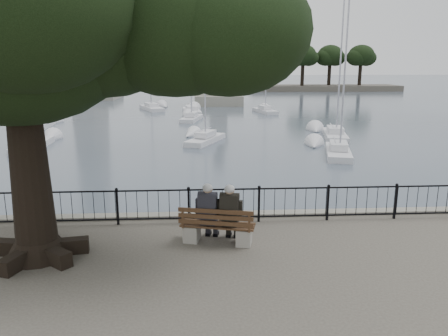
{
  "coord_description": "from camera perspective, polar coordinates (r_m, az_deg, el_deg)",
  "views": [
    {
      "loc": [
        -0.69,
        -9.3,
        4.44
      ],
      "look_at": [
        0.0,
        2.5,
        1.6
      ],
      "focal_mm": 35.0,
      "sensor_mm": 36.0,
      "label": 1
    }
  ],
  "objects": [
    {
      "name": "person_right",
      "position": [
        11.01,
        0.84,
        -6.22
      ],
      "size": [
        0.56,
        0.84,
        1.57
      ],
      "color": "black",
      "rests_on": "ground"
    },
    {
      "name": "lighthouse",
      "position": [
        73.65,
        -17.83,
        17.94
      ],
      "size": [
        9.22,
        9.22,
        28.47
      ],
      "color": "slate",
      "rests_on": "ground"
    },
    {
      "name": "sailboat_a",
      "position": [
        31.4,
        -23.72,
        2.92
      ],
      "size": [
        1.63,
        5.21,
        9.07
      ],
      "color": "silver",
      "rests_on": "ground"
    },
    {
      "name": "sailboat_c",
      "position": [
        27.37,
        14.71,
        2.28
      ],
      "size": [
        2.57,
        5.11,
        10.32
      ],
      "color": "silver",
      "rests_on": "ground"
    },
    {
      "name": "lion_monument",
      "position": [
        59.37,
        -0.76,
        10.51
      ],
      "size": [
        6.29,
        6.29,
        9.21
      ],
      "color": "slate",
      "rests_on": "ground"
    },
    {
      "name": "sailboat_d",
      "position": [
        33.84,
        14.29,
        4.36
      ],
      "size": [
        2.54,
        5.55,
        10.1
      ],
      "color": "silver",
      "rests_on": "ground"
    },
    {
      "name": "sailboat_e",
      "position": [
        40.98,
        -23.06,
        5.3
      ],
      "size": [
        1.89,
        5.55,
        11.98
      ],
      "color": "silver",
      "rests_on": "ground"
    },
    {
      "name": "railing",
      "position": [
        12.44,
        0.0,
        -4.67
      ],
      "size": [
        22.06,
        0.06,
        1.0
      ],
      "color": "black",
      "rests_on": "ground"
    },
    {
      "name": "tree",
      "position": [
        10.43,
        -21.43,
        18.36
      ],
      "size": [
        10.2,
        7.13,
        8.33
      ],
      "color": "black",
      "rests_on": "ground"
    },
    {
      "name": "sailboat_i",
      "position": [
        49.31,
        -4.25,
        7.55
      ],
      "size": [
        2.26,
        6.11,
        12.69
      ],
      "color": "silver",
      "rests_on": "ground"
    },
    {
      "name": "person_left",
      "position": [
        11.11,
        -1.97,
        -6.05
      ],
      "size": [
        0.56,
        0.84,
        1.57
      ],
      "color": "black",
      "rests_on": "ground"
    },
    {
      "name": "sailboat_g",
      "position": [
        50.06,
        5.37,
        7.55
      ],
      "size": [
        2.39,
        5.03,
        9.01
      ],
      "color": "silver",
      "rests_on": "ground"
    },
    {
      "name": "sailboat_f",
      "position": [
        43.06,
        -4.25,
        6.65
      ],
      "size": [
        2.29,
        5.04,
        10.36
      ],
      "color": "silver",
      "rests_on": "ground"
    },
    {
      "name": "far_shore",
      "position": [
        92.56,
        13.42,
        12.26
      ],
      "size": [
        30.0,
        8.6,
        9.18
      ],
      "color": "#45413B",
      "rests_on": "ground"
    },
    {
      "name": "sailboat_h",
      "position": [
        53.38,
        -9.44,
        7.9
      ],
      "size": [
        3.55,
        5.82,
        13.54
      ],
      "color": "silver",
      "rests_on": "ground"
    },
    {
      "name": "sailboat_b",
      "position": [
        30.91,
        -2.44,
        3.97
      ],
      "size": [
        3.06,
        4.78,
        10.25
      ],
      "color": "silver",
      "rests_on": "ground"
    },
    {
      "name": "bench",
      "position": [
        11.1,
        -0.88,
        -8.14
      ],
      "size": [
        1.95,
        0.98,
        0.99
      ],
      "color": "gray",
      "rests_on": "ground"
    },
    {
      "name": "harbor",
      "position": [
        13.27,
        -0.13,
        -8.34
      ],
      "size": [
        260.0,
        260.0,
        1.2
      ],
      "color": "slate",
      "rests_on": "ground"
    }
  ]
}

